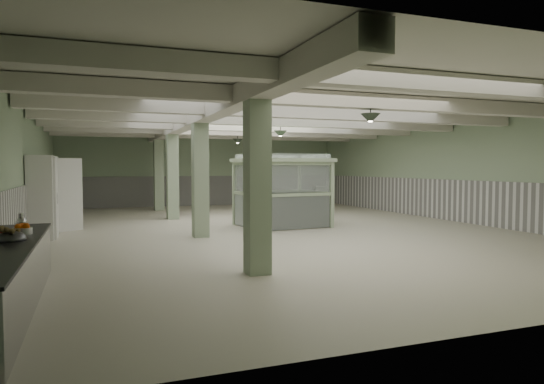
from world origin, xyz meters
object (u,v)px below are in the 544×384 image
object	(u,v)px
walkin_cooler	(45,194)
filing_cabinet	(320,204)
guard_booth	(282,179)
prep_counter	(0,278)

from	to	relation	value
walkin_cooler	filing_cabinet	bearing A→B (deg)	0.98
walkin_cooler	guard_booth	xyz separation A→B (m)	(7.19, -0.33, 0.39)
guard_booth	prep_counter	bearing A→B (deg)	-138.44
walkin_cooler	guard_booth	distance (m)	7.20
prep_counter	filing_cabinet	world-z (taller)	filing_cabinet
guard_booth	filing_cabinet	size ratio (longest dim) A/B	2.34
prep_counter	guard_booth	bearing A→B (deg)	46.65
guard_booth	walkin_cooler	bearing A→B (deg)	172.32
guard_booth	filing_cabinet	distance (m)	1.95
walkin_cooler	filing_cabinet	xyz separation A→B (m)	(8.83, 0.15, -0.54)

